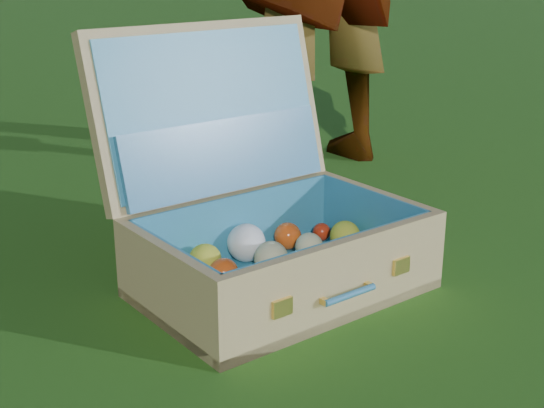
{
  "coord_description": "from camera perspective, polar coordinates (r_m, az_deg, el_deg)",
  "views": [
    {
      "loc": [
        -0.45,
        -1.65,
        0.73
      ],
      "look_at": [
        -0.0,
        -0.09,
        0.18
      ],
      "focal_mm": 50.0,
      "sensor_mm": 36.0,
      "label": 1
    }
  ],
  "objects": [
    {
      "name": "ground",
      "position": [
        1.86,
        -0.7,
        -4.41
      ],
      "size": [
        60.0,
        60.0,
        0.0
      ],
      "primitive_type": "plane",
      "color": "#215114",
      "rests_on": "ground"
    },
    {
      "name": "suitcase",
      "position": [
        1.71,
        -1.07,
        -0.68
      ],
      "size": [
        0.76,
        0.73,
        0.57
      ],
      "rotation": [
        0.0,
        0.0,
        0.38
      ],
      "color": "tan",
      "rests_on": "ground"
    }
  ]
}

